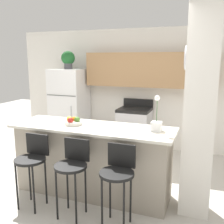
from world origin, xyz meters
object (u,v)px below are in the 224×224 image
object	(u,v)px
trash_bin	(89,141)
potted_plant_on_fridge	(68,59)
bar_stool_right	(118,173)
fruit_bowl	(73,122)
bar_stool_mid	(72,166)
bar_stool_left	(32,160)
stove_range	(134,129)
refrigerator	(70,107)
orchid_vase	(157,122)

from	to	relation	value
trash_bin	potted_plant_on_fridge	bearing A→B (deg)	157.43
bar_stool_right	fruit_bowl	size ratio (longest dim) A/B	3.86
bar_stool_mid	trash_bin	xyz separation A→B (m)	(-0.85, 2.24, -0.45)
bar_stool_left	trash_bin	distance (m)	2.30
stove_range	refrigerator	bearing A→B (deg)	-177.83
stove_range	bar_stool_right	distance (m)	2.60
stove_range	fruit_bowl	size ratio (longest dim) A/B	4.34
bar_stool_left	trash_bin	world-z (taller)	bar_stool_left
potted_plant_on_fridge	orchid_vase	distance (m)	3.07
fruit_bowl	trash_bin	bearing A→B (deg)	108.65
refrigerator	bar_stool_left	xyz separation A→B (m)	(0.85, -2.49, -0.21)
orchid_vase	bar_stool_mid	bearing A→B (deg)	-143.74
refrigerator	stove_range	size ratio (longest dim) A/B	1.59
orchid_vase	fruit_bowl	bearing A→B (deg)	-175.54
potted_plant_on_fridge	trash_bin	bearing A→B (deg)	-22.57
refrigerator	potted_plant_on_fridge	bearing A→B (deg)	117.64
stove_range	trash_bin	size ratio (longest dim) A/B	2.82
refrigerator	bar_stool_left	size ratio (longest dim) A/B	1.79
orchid_vase	trash_bin	world-z (taller)	orchid_vase
stove_range	bar_stool_right	world-z (taller)	stove_range
bar_stool_right	trash_bin	distance (m)	2.70
potted_plant_on_fridge	bar_stool_mid	bearing A→B (deg)	-59.95
refrigerator	orchid_vase	bearing A→B (deg)	-38.30
fruit_bowl	trash_bin	size ratio (longest dim) A/B	0.65
bar_stool_mid	bar_stool_right	world-z (taller)	same
refrigerator	potted_plant_on_fridge	size ratio (longest dim) A/B	4.42
potted_plant_on_fridge	trash_bin	world-z (taller)	potted_plant_on_fridge
bar_stool_mid	stove_range	bearing A→B (deg)	88.48
potted_plant_on_fridge	fruit_bowl	bearing A→B (deg)	-59.11
bar_stool_left	orchid_vase	world-z (taller)	orchid_vase
fruit_bowl	refrigerator	bearing A→B (deg)	120.89
refrigerator	potted_plant_on_fridge	world-z (taller)	potted_plant_on_fridge
fruit_bowl	orchid_vase	bearing A→B (deg)	4.46
refrigerator	bar_stool_right	bearing A→B (deg)	-50.82
stove_range	potted_plant_on_fridge	world-z (taller)	potted_plant_on_fridge
potted_plant_on_fridge	trash_bin	distance (m)	1.84
stove_range	orchid_vase	size ratio (longest dim) A/B	2.29
bar_stool_mid	orchid_vase	xyz separation A→B (m)	(0.89, 0.65, 0.48)
stove_range	trash_bin	distance (m)	1.01
bar_stool_mid	fruit_bowl	size ratio (longest dim) A/B	3.86
bar_stool_left	fruit_bowl	xyz separation A→B (m)	(0.30, 0.56, 0.41)
refrigerator	orchid_vase	world-z (taller)	refrigerator
stove_range	bar_stool_mid	bearing A→B (deg)	-91.52
bar_stool_left	potted_plant_on_fridge	size ratio (longest dim) A/B	2.47
bar_stool_right	stove_range	bearing A→B (deg)	101.57
potted_plant_on_fridge	refrigerator	bearing A→B (deg)	-62.36
bar_stool_mid	fruit_bowl	bearing A→B (deg)	117.02
bar_stool_mid	trash_bin	size ratio (longest dim) A/B	2.51
stove_range	bar_stool_left	bearing A→B (deg)	-104.45
stove_range	orchid_vase	world-z (taller)	orchid_vase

